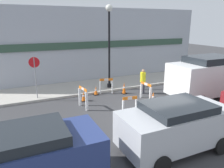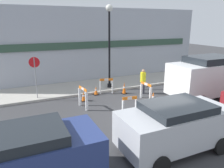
# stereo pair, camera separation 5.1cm
# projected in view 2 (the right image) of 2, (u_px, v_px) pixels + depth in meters

# --- Properties ---
(ground_plane) EXTENTS (60.00, 60.00, 0.00)m
(ground_plane) POSITION_uv_depth(u_px,v_px,m) (157.00, 116.00, 10.61)
(ground_plane) COLOR #38383A
(sidewalk_slab) EXTENTS (18.00, 3.15, 0.14)m
(sidewalk_slab) POSITION_uv_depth(u_px,v_px,m) (108.00, 84.00, 15.91)
(sidewalk_slab) COLOR #ADA89E
(sidewalk_slab) RESTS_ON ground_plane
(storefront_facade) EXTENTS (18.00, 0.22, 5.50)m
(storefront_facade) POSITION_uv_depth(u_px,v_px,m) (99.00, 45.00, 16.63)
(storefront_facade) COLOR #A3A8B2
(storefront_facade) RESTS_ON ground_plane
(streetlamp_post) EXTENTS (0.44, 0.44, 5.36)m
(streetlamp_post) POSITION_uv_depth(u_px,v_px,m) (109.00, 36.00, 14.02)
(streetlamp_post) COLOR black
(streetlamp_post) RESTS_ON sidewalk_slab
(stop_sign) EXTENTS (0.59, 0.13, 2.41)m
(stop_sign) POSITION_uv_depth(u_px,v_px,m) (35.00, 71.00, 12.41)
(stop_sign) COLOR gray
(stop_sign) RESTS_ON sidewalk_slab
(barricade_0) EXTENTS (0.75, 0.25, 1.00)m
(barricade_0) POSITION_uv_depth(u_px,v_px,m) (130.00, 106.00, 10.52)
(barricade_0) COLOR white
(barricade_0) RESTS_ON ground_plane
(barricade_1) EXTENTS (0.21, 0.94, 1.03)m
(barricade_1) POSITION_uv_depth(u_px,v_px,m) (146.00, 90.00, 12.80)
(barricade_1) COLOR white
(barricade_1) RESTS_ON ground_plane
(barricade_2) EXTENTS (0.85, 0.34, 0.99)m
(barricade_2) POSITION_uv_depth(u_px,v_px,m) (106.00, 85.00, 13.94)
(barricade_2) COLOR white
(barricade_2) RESTS_ON ground_plane
(barricade_3) EXTENTS (0.26, 0.91, 1.15)m
(barricade_3) POSITION_uv_depth(u_px,v_px,m) (83.00, 97.00, 11.51)
(barricade_3) COLOR white
(barricade_3) RESTS_ON ground_plane
(traffic_cone_0) EXTENTS (0.30, 0.30, 0.68)m
(traffic_cone_0) POSITION_uv_depth(u_px,v_px,m) (153.00, 98.00, 12.23)
(traffic_cone_0) COLOR black
(traffic_cone_0) RESTS_ON ground_plane
(traffic_cone_1) EXTENTS (0.30, 0.30, 0.56)m
(traffic_cone_1) POSITION_uv_depth(u_px,v_px,m) (96.00, 91.00, 13.73)
(traffic_cone_1) COLOR black
(traffic_cone_1) RESTS_ON ground_plane
(traffic_cone_2) EXTENTS (0.30, 0.30, 0.75)m
(traffic_cone_2) POSITION_uv_depth(u_px,v_px,m) (124.00, 88.00, 13.93)
(traffic_cone_2) COLOR black
(traffic_cone_2) RESTS_ON ground_plane
(traffic_cone_3) EXTENTS (0.30, 0.30, 0.64)m
(traffic_cone_3) POSITION_uv_depth(u_px,v_px,m) (149.00, 106.00, 11.07)
(traffic_cone_3) COLOR black
(traffic_cone_3) RESTS_ON ground_plane
(traffic_cone_4) EXTENTS (0.30, 0.30, 0.58)m
(traffic_cone_4) POSITION_uv_depth(u_px,v_px,m) (84.00, 97.00, 12.61)
(traffic_cone_4) COLOR black
(traffic_cone_4) RESTS_ON ground_plane
(person_worker) EXTENTS (0.45, 0.45, 1.59)m
(person_worker) POSITION_uv_depth(u_px,v_px,m) (143.00, 81.00, 13.84)
(person_worker) COLOR #33333D
(person_worker) RESTS_ON ground_plane
(parked_car_0) EXTENTS (4.17, 1.94, 1.82)m
(parked_car_0) POSITION_uv_depth(u_px,v_px,m) (21.00, 159.00, 5.58)
(parked_car_0) COLOR navy
(parked_car_0) RESTS_ON ground_plane
(parked_car_1) EXTENTS (4.06, 2.00, 1.74)m
(parked_car_1) POSITION_uv_depth(u_px,v_px,m) (176.00, 124.00, 7.61)
(parked_car_1) COLOR #B7BABF
(parked_car_1) RESTS_ON ground_plane
(work_van) EXTENTS (4.95, 2.27, 2.50)m
(work_van) POSITION_uv_depth(u_px,v_px,m) (209.00, 75.00, 13.11)
(work_van) COLOR white
(work_van) RESTS_ON ground_plane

